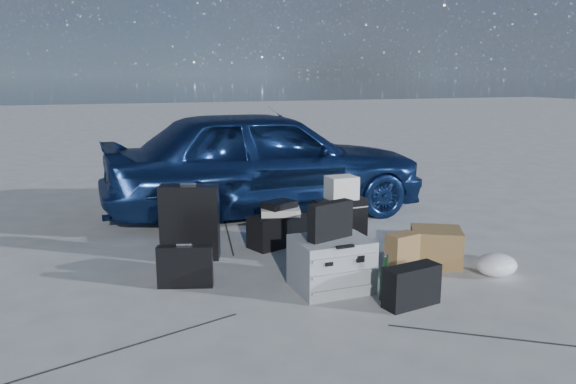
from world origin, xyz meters
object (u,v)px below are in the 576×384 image
at_px(green_bottle, 386,278).
at_px(pelican_case, 331,264).
at_px(duffel_bag, 280,230).
at_px(car, 265,161).
at_px(suitcase_left, 190,222).
at_px(suitcase_right, 340,230).
at_px(cardboard_box, 436,247).
at_px(briefcase, 185,267).

bearing_deg(green_bottle, pelican_case, 131.16).
bearing_deg(duffel_bag, green_bottle, -99.94).
xyz_separation_m(duffel_bag, green_bottle, (0.29, -1.55, 0.01)).
xyz_separation_m(car, duffel_bag, (-0.25, -1.25, -0.48)).
relative_size(pelican_case, duffel_bag, 0.91).
height_order(suitcase_left, suitcase_right, suitcase_left).
relative_size(cardboard_box, green_bottle, 1.26).
height_order(suitcase_left, cardboard_box, suitcase_left).
height_order(briefcase, green_bottle, green_bottle).
bearing_deg(pelican_case, suitcase_right, 57.87).
bearing_deg(pelican_case, green_bottle, -50.38).
distance_m(car, pelican_case, 2.52).
relative_size(suitcase_right, cardboard_box, 1.33).
bearing_deg(car, duffel_bag, 168.52).
xyz_separation_m(pelican_case, suitcase_left, (-0.89, 1.10, 0.13)).
bearing_deg(suitcase_right, car, 89.17).
bearing_deg(suitcase_left, suitcase_right, -3.96).
bearing_deg(car, green_bottle, -179.45).
relative_size(pelican_case, cardboard_box, 1.33).
relative_size(suitcase_left, suitcase_right, 1.20).
height_order(pelican_case, green_bottle, pelican_case).
distance_m(briefcase, cardboard_box, 2.16).
height_order(car, suitcase_right, car).
bearing_deg(cardboard_box, duffel_bag, 137.81).
height_order(suitcase_right, duffel_bag, suitcase_right).
bearing_deg(green_bottle, suitcase_left, 129.33).
relative_size(pelican_case, briefcase, 1.31).
bearing_deg(suitcase_left, car, 68.44).
bearing_deg(car, suitcase_right, -177.07).
relative_size(car, green_bottle, 11.16).
bearing_deg(briefcase, car, 74.57).
bearing_deg(pelican_case, cardboard_box, 10.00).
xyz_separation_m(briefcase, green_bottle, (1.34, -0.75, 0.00)).
bearing_deg(pelican_case, car, 82.66).
distance_m(briefcase, suitcase_right, 1.42).
relative_size(suitcase_right, green_bottle, 1.67).
bearing_deg(car, pelican_case, 173.98).
distance_m(duffel_bag, cardboard_box, 1.48).
relative_size(car, duffel_bag, 6.07).
height_order(cardboard_box, green_bottle, green_bottle).
bearing_deg(suitcase_left, briefcase, -85.36).
bearing_deg(cardboard_box, pelican_case, -168.46).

